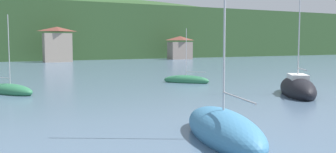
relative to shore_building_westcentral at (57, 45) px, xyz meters
name	(u,v)px	position (x,y,z in m)	size (l,w,h in m)	color
wooded_hillside	(37,37)	(3.77, 50.34, 2.38)	(352.00, 76.32, 34.75)	#2D4C28
shore_building_westcentral	(57,45)	(0.00, 0.00, 0.00)	(6.66, 3.17, 8.27)	gray
shore_building_central	(180,48)	(33.24, 0.11, -0.95)	(6.61, 3.40, 6.32)	gray
sailboat_mid_2	(223,130)	(-9.18, -78.25, -3.56)	(4.63, 8.33, 12.20)	teal
sailboat_far_4	(186,80)	(2.59, -54.96, -3.74)	(4.59, 5.10, 6.52)	#2D754C
sailboat_mid_6	(297,89)	(5.92, -68.49, -3.45)	(6.88, 8.33, 12.23)	black
sailboat_far_8	(10,91)	(-16.27, -55.78, -3.73)	(4.37, 5.89, 7.42)	#2D754C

